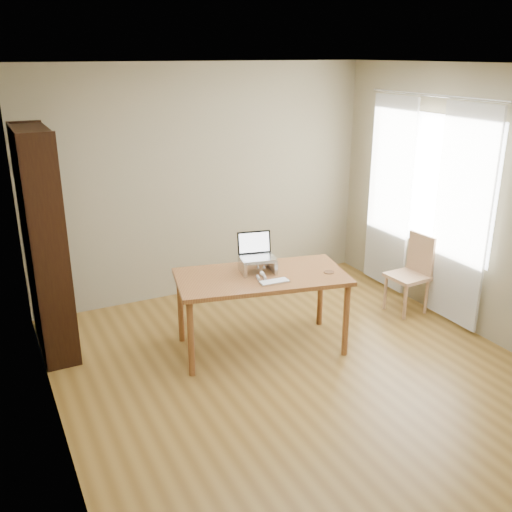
% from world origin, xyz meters
% --- Properties ---
extents(room, '(4.04, 4.54, 2.64)m').
position_xyz_m(room, '(0.03, 0.01, 1.30)').
color(room, brown).
rests_on(room, ground).
extents(bookshelf, '(0.30, 0.90, 2.10)m').
position_xyz_m(bookshelf, '(-1.83, 1.55, 1.05)').
color(bookshelf, black).
rests_on(bookshelf, ground).
extents(curtains, '(0.03, 1.90, 2.25)m').
position_xyz_m(curtains, '(1.92, 0.80, 1.17)').
color(curtains, silver).
rests_on(curtains, ground).
extents(desk, '(1.69, 1.09, 0.75)m').
position_xyz_m(desk, '(-0.08, 0.67, 0.67)').
color(desk, brown).
rests_on(desk, ground).
extents(laptop_stand, '(0.32, 0.25, 0.13)m').
position_xyz_m(laptop_stand, '(-0.08, 0.75, 0.83)').
color(laptop_stand, silver).
rests_on(laptop_stand, desk).
extents(laptop, '(0.36, 0.33, 0.23)m').
position_xyz_m(laptop, '(-0.08, 0.80, 0.94)').
color(laptop, silver).
rests_on(laptop, laptop_stand).
extents(keyboard, '(0.28, 0.13, 0.02)m').
position_xyz_m(keyboard, '(-0.07, 0.45, 0.76)').
color(keyboard, silver).
rests_on(keyboard, desk).
extents(coaster, '(0.10, 0.10, 0.01)m').
position_xyz_m(coaster, '(0.51, 0.44, 0.75)').
color(coaster, '#50311B').
rests_on(coaster, desk).
extents(cat, '(0.23, 0.47, 0.13)m').
position_xyz_m(cat, '(-0.08, 0.78, 0.81)').
color(cat, '#433C35').
rests_on(cat, desk).
extents(chair, '(0.40, 0.40, 0.86)m').
position_xyz_m(chair, '(1.77, 0.69, 0.46)').
color(chair, tan).
rests_on(chair, ground).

